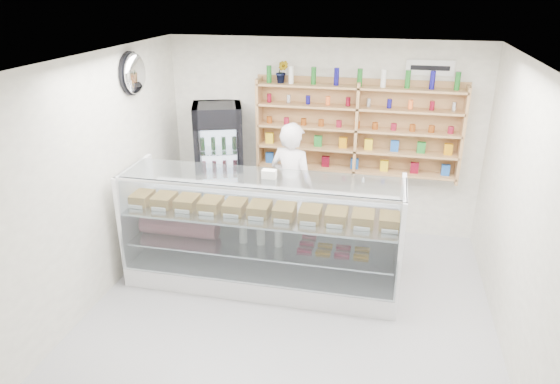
# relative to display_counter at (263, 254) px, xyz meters

# --- Properties ---
(room) EXTENTS (5.00, 5.00, 5.00)m
(room) POSITION_rel_display_counter_xyz_m (0.46, -0.73, 1.02)
(room) COLOR #A7A7AC
(room) RESTS_ON ground
(display_counter) EXTENTS (3.29, 0.98, 1.43)m
(display_counter) POSITION_rel_display_counter_xyz_m (0.00, 0.00, 0.00)
(display_counter) COLOR white
(display_counter) RESTS_ON floor
(shop_worker) EXTENTS (0.77, 0.63, 1.80)m
(shop_worker) POSITION_rel_display_counter_xyz_m (0.16, 1.01, 0.52)
(shop_worker) COLOR silver
(shop_worker) RESTS_ON floor
(drinks_cooler) EXTENTS (0.86, 0.85, 1.89)m
(drinks_cooler) POSITION_rel_display_counter_xyz_m (-1.01, 1.40, 0.57)
(drinks_cooler) COLOR black
(drinks_cooler) RESTS_ON floor
(wall_shelving) EXTENTS (2.84, 0.28, 1.33)m
(wall_shelving) POSITION_rel_display_counter_xyz_m (0.96, 1.61, 1.21)
(wall_shelving) COLOR #A4794D
(wall_shelving) RESTS_ON back_wall
(potted_plant) EXTENTS (0.18, 0.14, 0.31)m
(potted_plant) POSITION_rel_display_counter_xyz_m (-0.11, 1.61, 1.97)
(potted_plant) COLOR #1E6626
(potted_plant) RESTS_ON wall_shelving
(security_mirror) EXTENTS (0.15, 0.50, 0.50)m
(security_mirror) POSITION_rel_display_counter_xyz_m (-1.71, 0.47, 2.07)
(security_mirror) COLOR silver
(security_mirror) RESTS_ON left_wall
(wall_sign) EXTENTS (0.62, 0.03, 0.20)m
(wall_sign) POSITION_rel_display_counter_xyz_m (1.86, 1.74, 2.07)
(wall_sign) COLOR white
(wall_sign) RESTS_ON back_wall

